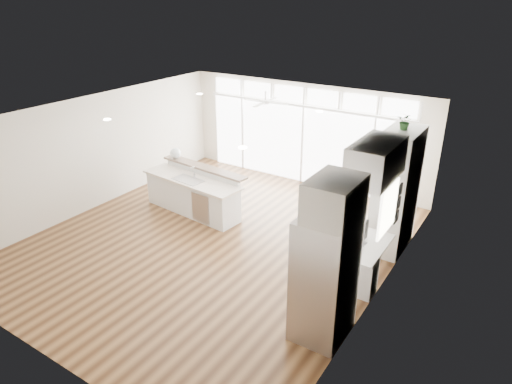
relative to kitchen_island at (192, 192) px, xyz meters
The scene contains 24 objects.
floor 1.62m from the kitchen_island, 32.34° to the right, with size 7.00×8.00×0.02m, color #432814.
ceiling 2.67m from the kitchen_island, 32.34° to the right, with size 7.00×8.00×0.02m, color white.
wall_back 3.53m from the kitchen_island, 67.81° to the left, with size 7.00×0.04×2.70m, color beige.
wall_front 5.06m from the kitchen_island, 74.95° to the right, with size 7.00×0.04×2.70m, color beige.
wall_left 2.49m from the kitchen_island, 159.56° to the right, with size 0.04×8.00×2.70m, color beige.
wall_right 4.94m from the kitchen_island, ahead, with size 0.04×8.00×2.70m, color beige.
glass_wall 3.42m from the kitchen_island, 67.43° to the left, with size 5.80×0.06×2.08m, color white.
transom_row 3.86m from the kitchen_island, 67.43° to the left, with size 5.90×0.06×0.40m, color white.
desk_window 4.89m from the kitchen_island, ahead, with size 0.04×0.85×0.85m, color white.
ceiling_fan 2.90m from the kitchen_island, 68.07° to the left, with size 1.16×1.16×0.32m, color silver.
recessed_lights 2.59m from the kitchen_island, 25.59° to the right, with size 3.40×3.00×0.02m, color white.
oven_cabinet 4.63m from the kitchen_island, 12.36° to the left, with size 0.64×1.20×2.50m, color white.
desk_nook 4.46m from the kitchen_island, ahead, with size 0.72×1.30×0.76m, color white.
upper_cabinets 4.85m from the kitchen_island, ahead, with size 0.64×1.30×0.64m, color white.
refrigerator 4.94m from the kitchen_island, 26.23° to the right, with size 0.76×0.90×2.00m, color #AEADB2.
fridge_cabinet 5.28m from the kitchen_island, 25.92° to the right, with size 0.64×0.90×0.60m, color white.
framed_photos 4.84m from the kitchen_island, ahead, with size 0.06×0.22×0.80m, color black.
kitchen_island is the anchor object (origin of this frame).
rug 3.97m from the kitchen_island, 12.71° to the right, with size 0.90×0.65×0.01m, color #352010.
office_chair 3.91m from the kitchen_island, 11.26° to the right, with size 0.49×0.45×0.94m, color black.
fishbowl 1.22m from the kitchen_island, 151.45° to the left, with size 0.26×0.26×0.26m, color silver.
monitor 4.40m from the kitchen_island, ahead, with size 0.08×0.48×0.40m, color black.
keyboard 4.22m from the kitchen_island, ahead, with size 0.11×0.30×0.02m, color white.
potted_plant 5.03m from the kitchen_island, 12.36° to the left, with size 0.29×0.32×0.25m, color #2A5825.
Camera 1 is at (5.31, -6.63, 4.90)m, focal length 32.00 mm.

